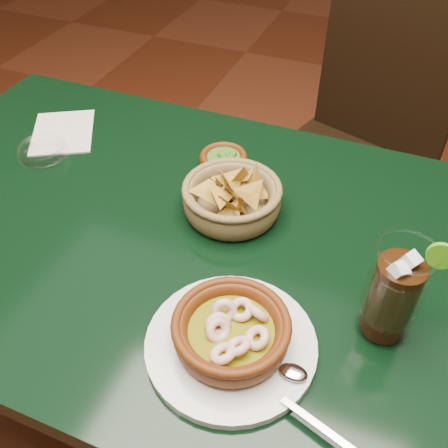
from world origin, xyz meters
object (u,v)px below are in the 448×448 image
at_px(dining_table, 163,258).
at_px(cola_drink, 394,293).
at_px(chip_basket, 232,198).
at_px(dining_chair, 355,150).
at_px(shrimp_plate, 232,335).

distance_m(dining_table, cola_drink, 0.47).
bearing_deg(chip_basket, dining_chair, 76.86).
distance_m(chip_basket, cola_drink, 0.35).
distance_m(dining_chair, cola_drink, 0.87).
xyz_separation_m(shrimp_plate, chip_basket, (-0.11, 0.28, 0.00)).
height_order(dining_table, dining_chair, dining_chair).
distance_m(dining_table, dining_chair, 0.77).
relative_size(dining_chair, shrimp_plate, 2.95).
bearing_deg(shrimp_plate, dining_table, 138.27).
distance_m(shrimp_plate, chip_basket, 0.30).
distance_m(shrimp_plate, cola_drink, 0.24).
bearing_deg(dining_chair, cola_drink, -78.69).
xyz_separation_m(dining_chair, shrimp_plate, (-0.04, -0.91, 0.26)).
bearing_deg(dining_table, dining_chair, 69.52).
bearing_deg(shrimp_plate, chip_basket, 111.38).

